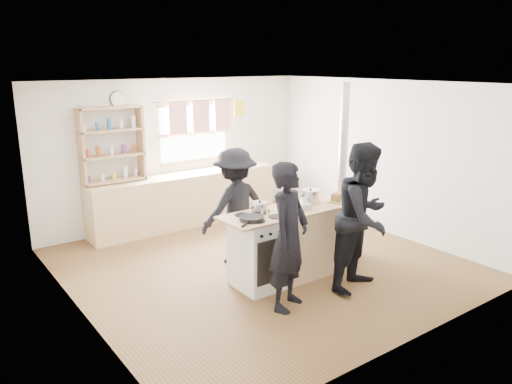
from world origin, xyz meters
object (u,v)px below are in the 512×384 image
at_px(stockpot_counter, 310,196).
at_px(person_near_right, 364,217).
at_px(person_near_left, 289,237).
at_px(thermos, 235,159).
at_px(bread_board, 338,198).
at_px(stockpot_stove, 260,208).
at_px(person_far, 235,206).
at_px(cooking_island, 296,242).
at_px(flue_heater, 340,213).
at_px(skillet_greens, 252,218).
at_px(roast_tray, 297,205).

xyz_separation_m(stockpot_counter, person_near_right, (0.09, -0.88, -0.09)).
height_order(person_near_left, person_near_right, person_near_right).
height_order(thermos, bread_board, thermos).
bearing_deg(stockpot_stove, person_near_right, -41.10).
distance_m(thermos, person_near_right, 3.57).
distance_m(thermos, bread_board, 2.88).
height_order(stockpot_counter, person_far, person_far).
distance_m(stockpot_stove, stockpot_counter, 0.88).
bearing_deg(cooking_island, person_near_right, -60.91).
relative_size(cooking_island, bread_board, 6.00).
relative_size(stockpot_stove, flue_heater, 0.08).
height_order(flue_heater, person_far, flue_heater).
height_order(skillet_greens, person_near_right, person_near_right).
distance_m(roast_tray, stockpot_counter, 0.35).
relative_size(person_near_right, person_far, 1.13).
bearing_deg(cooking_island, roast_tray, 39.87).
bearing_deg(thermos, bread_board, -94.65).
relative_size(roast_tray, bread_board, 1.25).
height_order(skillet_greens, stockpot_counter, stockpot_counter).
xyz_separation_m(stockpot_stove, bread_board, (1.20, -0.17, -0.03)).
distance_m(person_near_left, person_far, 1.51).
bearing_deg(bread_board, roast_tray, 170.44).
bearing_deg(stockpot_counter, cooking_island, -161.63).
bearing_deg(person_far, flue_heater, 148.58).
distance_m(person_near_left, person_near_right, 1.09).
bearing_deg(skillet_greens, bread_board, -0.64).
bearing_deg(flue_heater, person_far, 153.38).
bearing_deg(stockpot_counter, bread_board, -33.59).
distance_m(thermos, stockpot_counter, 2.71).
relative_size(roast_tray, stockpot_stove, 1.94).
relative_size(cooking_island, flue_heater, 0.79).
relative_size(skillet_greens, person_far, 0.25).
xyz_separation_m(stockpot_counter, person_far, (-0.73, 0.74, -0.20)).
bearing_deg(stockpot_stove, skillet_greens, -146.78).
relative_size(stockpot_stove, stockpot_counter, 0.83).
xyz_separation_m(cooking_island, person_near_left, (-0.65, -0.63, 0.39)).
bearing_deg(person_near_right, skillet_greens, 135.14).
xyz_separation_m(skillet_greens, flue_heater, (1.76, 0.24, -0.31)).
relative_size(thermos, cooking_island, 0.15).
bearing_deg(skillet_greens, stockpot_stove, 33.22).
xyz_separation_m(bread_board, person_near_left, (-1.31, -0.54, -0.12)).
distance_m(person_near_right, person_far, 1.82).
bearing_deg(person_near_left, skillet_greens, 76.03).
bearing_deg(stockpot_stove, person_near_left, -99.12).
distance_m(thermos, skillet_greens, 3.30).
relative_size(skillet_greens, stockpot_stove, 1.95).
distance_m(thermos, stockpot_stove, 3.05).
xyz_separation_m(roast_tray, person_near_left, (-0.67, -0.65, -0.11)).
bearing_deg(bread_board, thermos, 85.35).
xyz_separation_m(thermos, stockpot_stove, (-1.43, -2.70, -0.04)).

